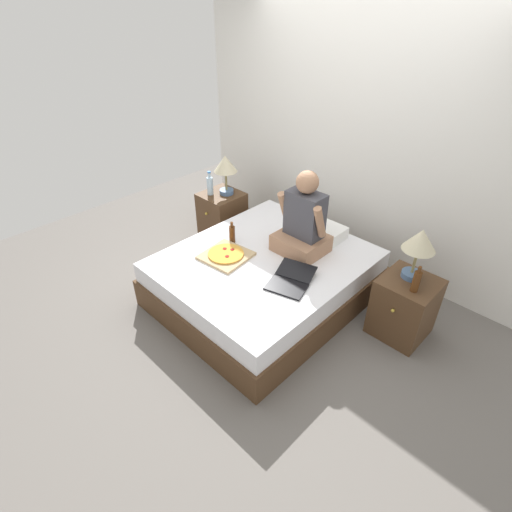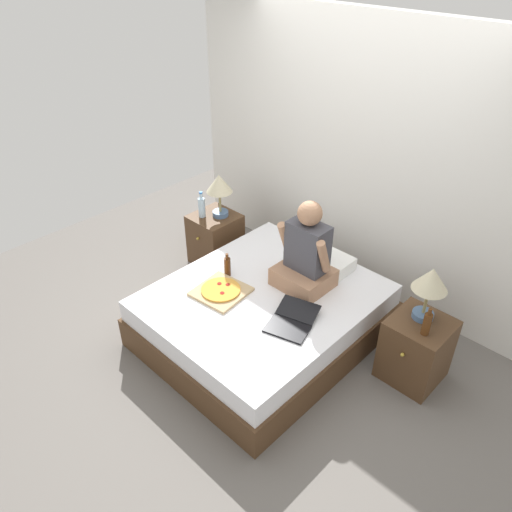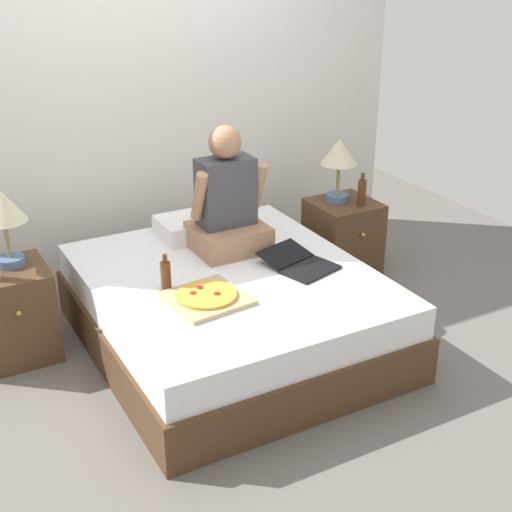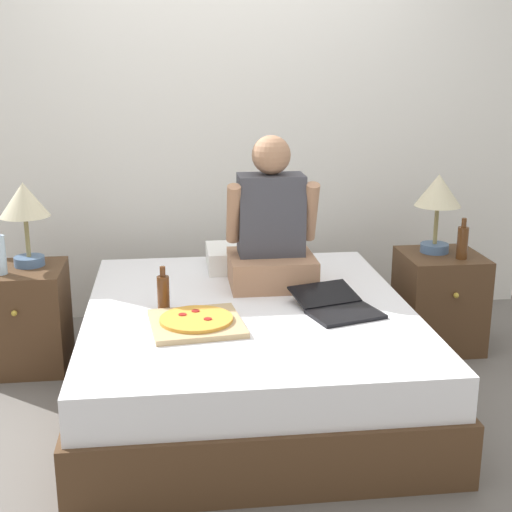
# 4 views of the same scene
# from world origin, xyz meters

# --- Properties ---
(ground_plane) EXTENTS (5.96, 5.96, 0.00)m
(ground_plane) POSITION_xyz_m (0.00, 0.00, 0.00)
(ground_plane) COLOR #66605B
(wall_back) EXTENTS (3.96, 0.12, 2.50)m
(wall_back) POSITION_xyz_m (0.00, 1.29, 1.25)
(wall_back) COLOR silver
(wall_back) RESTS_ON ground
(bed) EXTENTS (1.60, 1.86, 0.47)m
(bed) POSITION_xyz_m (0.00, 0.00, 0.23)
(bed) COLOR #4C331E
(bed) RESTS_ON ground
(nightstand_left) EXTENTS (0.44, 0.47, 0.55)m
(nightstand_left) POSITION_xyz_m (-1.16, 0.50, 0.28)
(nightstand_left) COLOR #4C331E
(nightstand_left) RESTS_ON ground
(lamp_on_left_nightstand) EXTENTS (0.26, 0.26, 0.45)m
(lamp_on_left_nightstand) POSITION_xyz_m (-1.12, 0.55, 0.88)
(lamp_on_left_nightstand) COLOR #4C6B93
(lamp_on_left_nightstand) RESTS_ON nightstand_left
(nightstand_right) EXTENTS (0.44, 0.47, 0.55)m
(nightstand_right) POSITION_xyz_m (1.16, 0.50, 0.28)
(nightstand_right) COLOR #4C331E
(nightstand_right) RESTS_ON ground
(lamp_on_right_nightstand) EXTENTS (0.26, 0.26, 0.45)m
(lamp_on_right_nightstand) POSITION_xyz_m (1.13, 0.55, 0.88)
(lamp_on_right_nightstand) COLOR #4C6B93
(lamp_on_right_nightstand) RESTS_ON nightstand_right
(beer_bottle) EXTENTS (0.06, 0.06, 0.23)m
(beer_bottle) POSITION_xyz_m (1.23, 0.40, 0.65)
(beer_bottle) COLOR #512D14
(beer_bottle) RESTS_ON nightstand_right
(pillow) EXTENTS (0.52, 0.34, 0.12)m
(pillow) POSITION_xyz_m (0.10, 0.65, 0.53)
(pillow) COLOR white
(pillow) RESTS_ON bed
(person_seated) EXTENTS (0.47, 0.40, 0.78)m
(person_seated) POSITION_xyz_m (0.16, 0.34, 0.76)
(person_seated) COLOR #A37556
(person_seated) RESTS_ON bed
(laptop) EXTENTS (0.42, 0.49, 0.07)m
(laptop) POSITION_xyz_m (0.41, -0.13, 0.49)
(laptop) COLOR black
(laptop) RESTS_ON bed
(pizza_box) EXTENTS (0.44, 0.44, 0.04)m
(pizza_box) POSITION_xyz_m (-0.26, -0.24, 0.49)
(pizza_box) COLOR tan
(pizza_box) RESTS_ON bed
(beer_bottle_on_bed) EXTENTS (0.06, 0.06, 0.22)m
(beer_bottle_on_bed) POSITION_xyz_m (-0.41, -0.03, 0.57)
(beer_bottle_on_bed) COLOR #4C2811
(beer_bottle_on_bed) RESTS_ON bed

